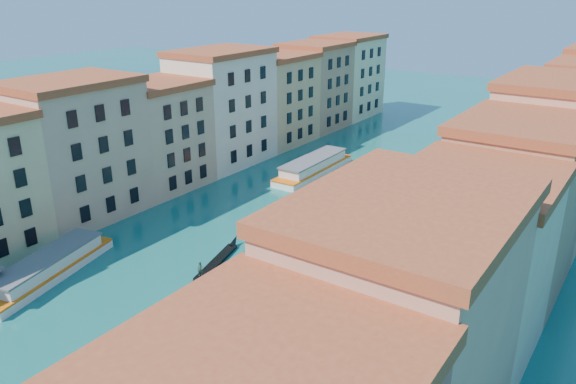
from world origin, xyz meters
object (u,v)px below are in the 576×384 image
(vaporetto_near, at_px, (48,267))
(vaporetto_far, at_px, (313,166))
(gondola_fore, at_px, (216,261))
(gondola_right, at_px, (268,337))

(vaporetto_near, distance_m, vaporetto_far, 49.49)
(vaporetto_near, xyz_separation_m, gondola_fore, (13.97, 13.33, -0.80))
(gondola_fore, distance_m, gondola_right, 17.06)
(vaporetto_near, xyz_separation_m, vaporetto_far, (5.59, 49.17, 0.13))
(vaporetto_far, distance_m, gondola_fore, 36.82)
(vaporetto_near, height_order, gondola_right, vaporetto_near)
(gondola_fore, bearing_deg, gondola_right, -47.39)
(gondola_fore, relative_size, gondola_right, 1.04)
(vaporetto_far, distance_m, gondola_right, 50.40)
(gondola_right, bearing_deg, vaporetto_near, -158.35)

